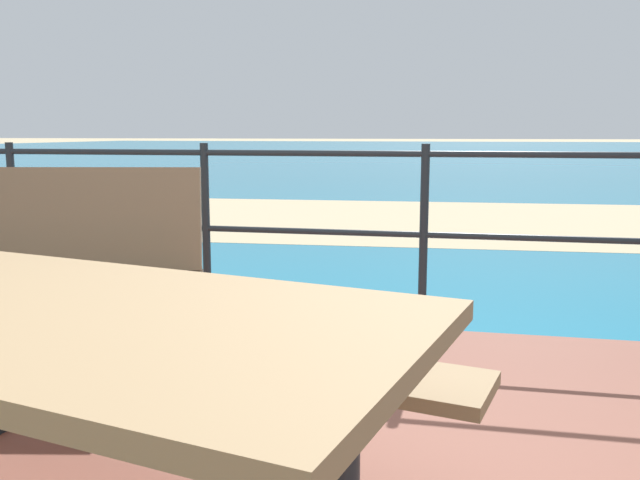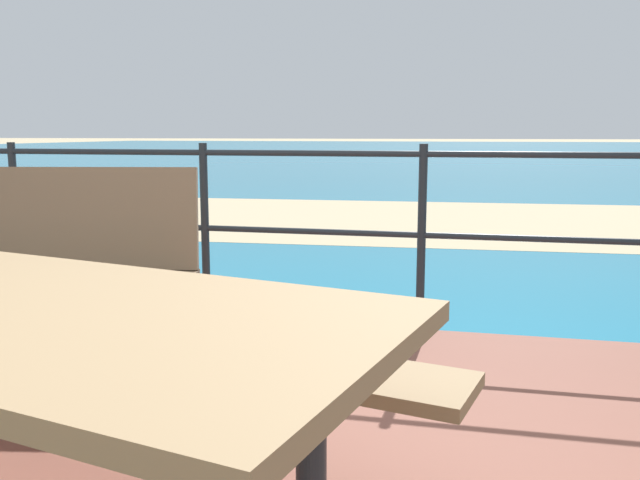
{
  "view_description": "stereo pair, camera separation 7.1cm",
  "coord_description": "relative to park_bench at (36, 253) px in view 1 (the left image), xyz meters",
  "views": [
    {
      "loc": [
        0.75,
        -1.05,
        1.14
      ],
      "look_at": [
        -0.07,
        2.92,
        0.49
      ],
      "focal_mm": 37.53,
      "sensor_mm": 36.0,
      "label": 1
    },
    {
      "loc": [
        0.82,
        -1.03,
        1.14
      ],
      "look_at": [
        -0.07,
        2.92,
        0.49
      ],
      "focal_mm": 37.53,
      "sensor_mm": 36.0,
      "label": 2
    }
  ],
  "objects": [
    {
      "name": "railing_fence",
      "position": [
        1.11,
        0.77,
        0.1
      ],
      "size": [
        5.94,
        0.04,
        1.03
      ],
      "color": "#1E2328",
      "rests_on": "patio_paving"
    },
    {
      "name": "sea_water",
      "position": [
        1.11,
        38.4,
        -0.6
      ],
      "size": [
        90.0,
        90.0,
        0.01
      ],
      "primitive_type": "cube",
      "color": "teal",
      "rests_on": "ground"
    },
    {
      "name": "beach_strip",
      "position": [
        1.11,
        6.19,
        -0.6
      ],
      "size": [
        54.15,
        7.07,
        0.01
      ],
      "primitive_type": "cube",
      "rotation": [
        0.0,
        0.0,
        0.05
      ],
      "color": "tan",
      "rests_on": "ground"
    },
    {
      "name": "park_bench",
      "position": [
        0.0,
        0.0,
        0.0
      ],
      "size": [
        1.53,
        0.68,
        0.93
      ],
      "rotation": [
        0.0,
        0.0,
        0.19
      ],
      "color": "#7A6047",
      "rests_on": "patio_paving"
    }
  ]
}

